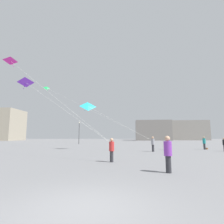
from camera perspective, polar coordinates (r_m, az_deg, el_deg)
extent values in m
plane|color=slate|center=(5.12, -9.27, -28.30)|extent=(300.00, 300.00, 0.00)
cylinder|color=#2D2D33|center=(29.01, 27.38, -9.74)|extent=(0.27, 0.27, 0.83)
cylinder|color=teal|center=(28.98, 27.29, -8.21)|extent=(0.40, 0.40, 0.72)
sphere|color=tan|center=(28.97, 27.22, -7.24)|extent=(0.27, 0.27, 0.27)
cylinder|color=black|center=(26.47, 32.13, -8.20)|extent=(0.37, 0.37, 0.67)
sphere|color=tan|center=(26.46, 32.06, -7.21)|extent=(0.25, 0.25, 0.25)
cylinder|color=#2D2D33|center=(9.79, 17.54, -15.60)|extent=(0.27, 0.27, 0.84)
cylinder|color=purple|center=(9.71, 17.35, -11.04)|extent=(0.40, 0.40, 0.73)
sphere|color=tan|center=(9.70, 17.22, -8.10)|extent=(0.27, 0.27, 0.27)
cylinder|color=#2D2D33|center=(26.36, 17.60, -10.55)|extent=(0.26, 0.26, 0.80)
cylinder|color=#3351B7|center=(26.33, 17.54, -8.94)|extent=(0.38, 0.38, 0.69)
sphere|color=tan|center=(26.32, 17.49, -7.90)|extent=(0.26, 0.26, 0.26)
cylinder|color=#2D2D33|center=(22.68, 12.94, -11.17)|extent=(0.27, 0.27, 0.83)
cylinder|color=gray|center=(22.64, 12.88, -9.21)|extent=(0.40, 0.40, 0.72)
sphere|color=tan|center=(22.63, 12.84, -7.95)|extent=(0.27, 0.27, 0.27)
cylinder|color=#2D2D33|center=(13.17, -0.12, -14.01)|extent=(0.25, 0.25, 0.77)
cylinder|color=red|center=(13.12, -0.12, -10.88)|extent=(0.37, 0.37, 0.67)
sphere|color=tan|center=(13.10, -0.12, -8.86)|extent=(0.25, 0.25, 0.25)
pyramid|color=#1EB2C6|center=(25.94, -7.69, 1.78)|extent=(1.88, 1.20, 1.03)
sphere|color=#1EB2C6|center=(25.92, -8.01, 1.29)|extent=(0.10, 0.10, 0.10)
sphere|color=#1EB2C6|center=(25.88, -8.33, 0.84)|extent=(0.10, 0.10, 0.10)
sphere|color=#1EB2C6|center=(25.85, -8.65, 0.39)|extent=(0.10, 0.10, 0.10)
cylinder|color=silver|center=(23.81, 1.82, -3.28)|extent=(8.63, 2.87, 4.82)
pyramid|color=#D12899|center=(27.11, -29.66, 14.00)|extent=(1.43, 1.21, 0.60)
sphere|color=#D12899|center=(27.04, -29.40, 13.52)|extent=(0.10, 0.10, 0.10)
sphere|color=#D12899|center=(26.99, -29.14, 13.06)|extent=(0.10, 0.10, 0.10)
sphere|color=#D12899|center=(26.95, -28.87, 12.59)|extent=(0.10, 0.10, 0.10)
cylinder|color=silver|center=(19.14, -20.04, 6.38)|extent=(13.42, 7.97, 10.12)
pyramid|color=green|center=(37.56, -20.12, 7.20)|extent=(0.95, 0.74, 0.56)
sphere|color=green|center=(37.42, -20.03, 6.90)|extent=(0.10, 0.10, 0.10)
sphere|color=green|center=(37.25, -19.93, 6.62)|extent=(0.10, 0.10, 0.10)
sphere|color=green|center=(37.08, -19.83, 6.35)|extent=(0.10, 0.10, 0.10)
cylinder|color=silver|center=(28.68, -7.87, 1.17)|extent=(18.42, 11.05, 9.96)
pyramid|color=purple|center=(22.19, -25.78, 8.52)|extent=(1.41, 0.84, 0.71)
sphere|color=purple|center=(22.23, -25.98, 7.89)|extent=(0.10, 0.10, 0.10)
sphere|color=purple|center=(22.31, -26.16, 7.30)|extent=(0.10, 0.10, 0.10)
sphere|color=purple|center=(22.38, -26.34, 6.71)|extent=(0.10, 0.10, 0.10)
cylinder|color=silver|center=(17.02, -16.34, 1.67)|extent=(9.82, 5.53, 6.46)
cube|color=#A39984|center=(100.82, -30.87, -3.59)|extent=(13.44, 14.94, 14.77)
cube|color=gray|center=(94.53, 12.75, -5.81)|extent=(17.93, 15.77, 9.81)
cube|color=gray|center=(102.68, 22.39, -5.45)|extent=(22.52, 9.56, 10.21)
cylinder|color=#2D2D30|center=(45.26, -10.46, -6.77)|extent=(0.12, 0.12, 5.15)
sphere|color=#EAE5C6|center=(45.38, -10.37, -3.33)|extent=(0.36, 0.36, 0.36)
cube|color=brown|center=(29.26, 27.97, -10.26)|extent=(0.35, 0.28, 0.24)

